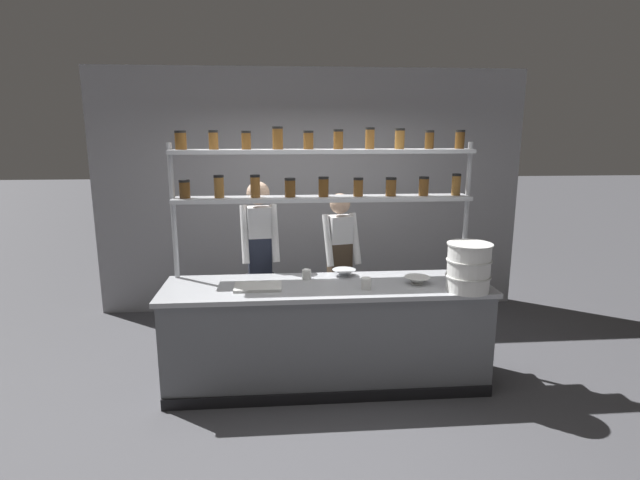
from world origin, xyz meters
TOP-DOWN VIEW (x-y plane):
  - ground_plane at (0.00, 0.00)m, footprint 40.00×40.00m
  - back_wall at (0.00, 2.02)m, footprint 5.23×0.12m
  - prep_counter at (0.00, -0.00)m, footprint 2.83×0.76m
  - spice_shelf_unit at (-0.01, 0.33)m, footprint 2.71×0.28m
  - chef_left at (-0.60, 0.66)m, footprint 0.39×0.32m
  - chef_center at (0.21, 0.76)m, footprint 0.40×0.33m
  - container_stack at (1.15, -0.26)m, footprint 0.37×0.37m
  - cutting_board at (-0.59, -0.05)m, footprint 0.40×0.26m
  - prep_bowl_near_left at (0.79, -0.04)m, footprint 0.23×0.23m
  - prep_bowl_center_front at (0.18, 0.25)m, footprint 0.22×0.22m
  - serving_cup_front at (0.32, -0.14)m, footprint 0.09×0.09m
  - serving_cup_by_board at (-0.17, 0.18)m, footprint 0.08×0.08m

SIDE VIEW (x-z plane):
  - ground_plane at x=0.00m, z-range 0.00..0.00m
  - prep_counter at x=0.00m, z-range 0.00..0.92m
  - chef_center at x=0.21m, z-range 0.12..1.73m
  - cutting_board at x=-0.59m, z-range 0.92..0.94m
  - prep_bowl_center_front at x=0.18m, z-range 0.92..0.98m
  - prep_bowl_near_left at x=0.79m, z-range 0.92..0.98m
  - serving_cup_by_board at x=-0.17m, z-range 0.92..1.01m
  - serving_cup_front at x=0.32m, z-range 0.92..1.02m
  - chef_left at x=-0.60m, z-range 0.14..1.90m
  - container_stack at x=1.15m, z-range 0.92..1.33m
  - back_wall at x=0.00m, z-range 0.00..2.96m
  - spice_shelf_unit at x=-0.01m, z-range 0.67..2.93m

